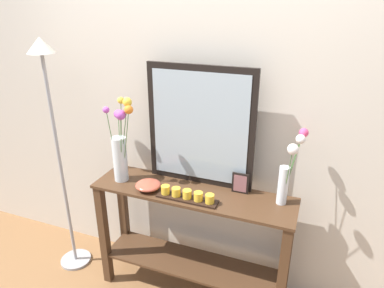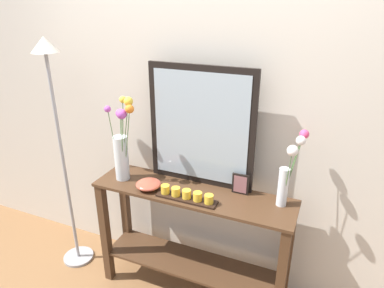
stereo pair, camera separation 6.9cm
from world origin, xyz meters
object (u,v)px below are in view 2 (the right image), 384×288
vase_right (289,171)px  tall_vase_left (122,146)px  console_table (192,233)px  picture_frame_small (240,184)px  candle_tray (187,196)px  mirror_leaning (200,127)px  floor_lamp (57,122)px  decorative_bowl (149,184)px

vase_right → tall_vase_left: bearing=-174.9°
console_table → picture_frame_small: 0.50m
candle_tray → picture_frame_small: size_ratio=2.83×
console_table → mirror_leaning: bearing=90.7°
floor_lamp → tall_vase_left: bearing=4.2°
tall_vase_left → floor_lamp: bearing=-175.8°
mirror_leaning → picture_frame_small: (0.29, -0.04, -0.33)m
tall_vase_left → picture_frame_small: tall_vase_left is taller
mirror_leaning → decorative_bowl: bearing=-141.8°
vase_right → decorative_bowl: size_ratio=2.81×
console_table → floor_lamp: size_ratio=0.75×
candle_tray → picture_frame_small: (0.29, 0.20, 0.04)m
mirror_leaning → console_table: bearing=-89.3°
floor_lamp → console_table: bearing=3.5°
console_table → vase_right: size_ratio=2.83×
candle_tray → picture_frame_small: picture_frame_small is taller
tall_vase_left → decorative_bowl: size_ratio=3.55×
picture_frame_small → decorative_bowl: bearing=-162.9°
vase_right → decorative_bowl: (-0.86, -0.15, -0.20)m
mirror_leaning → picture_frame_small: size_ratio=5.74×
mirror_leaning → picture_frame_small: 0.44m
picture_frame_small → decorative_bowl: (-0.57, -0.18, -0.04)m
console_table → floor_lamp: floor_lamp is taller
mirror_leaning → picture_frame_small: bearing=-8.1°
vase_right → candle_tray: size_ratio=1.21×
console_table → vase_right: (0.58, 0.07, 0.56)m
console_table → decorative_bowl: bearing=-164.8°
decorative_bowl → mirror_leaning: bearing=38.2°
tall_vase_left → vase_right: bearing=5.1°
decorative_bowl → tall_vase_left: bearing=166.9°
floor_lamp → decorative_bowl: bearing=-1.2°
vase_right → picture_frame_small: vase_right is taller
vase_right → floor_lamp: floor_lamp is taller
mirror_leaning → floor_lamp: size_ratio=0.45×
tall_vase_left → candle_tray: 0.56m
floor_lamp → candle_tray: bearing=-2.2°
picture_frame_small → floor_lamp: size_ratio=0.08×
candle_tray → floor_lamp: bearing=177.8°
mirror_leaning → candle_tray: (0.01, -0.24, -0.37)m
mirror_leaning → candle_tray: size_ratio=2.03×
tall_vase_left → candle_tray: size_ratio=1.52×
picture_frame_small → decorative_bowl: picture_frame_small is taller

